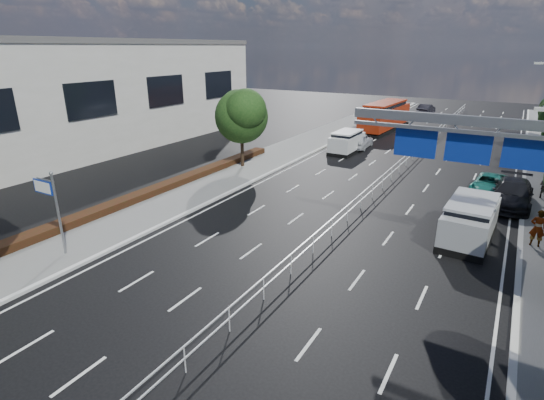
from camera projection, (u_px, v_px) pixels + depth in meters
The scene contains 17 objects.
ground at pixel (242, 320), 16.09m from camera, with size 160.00×160.00×0.00m, color black.
sidewalk_near at pixel (53, 250), 21.48m from camera, with size 5.00×140.00×0.14m, color slate.
kerb_near at pixel (86, 262), 20.30m from camera, with size 0.25×140.00×0.15m, color silver.
median_fence at pixel (397, 168), 34.23m from camera, with size 0.05×85.00×1.02m.
hedge_near at pixel (109, 208), 26.30m from camera, with size 1.00×36.00×0.44m, color black.
toilet_sign at pixel (50, 198), 20.24m from camera, with size 1.62×0.18×4.34m.
overhead_gantry at pixel (486, 144), 19.19m from camera, with size 10.24×0.38×7.45m.
near_building at pixel (94, 96), 43.15m from camera, with size 12.00×38.00×10.00m, color beige.
near_tree_back at pixel (242, 113), 34.76m from camera, with size 4.84×4.51×6.69m.
white_minivan at pixel (347, 142), 41.20m from camera, with size 2.16×4.85×2.10m.
red_bus at pixel (385, 116), 51.95m from camera, with size 3.36×11.69×3.45m.
near_car_silver at pixel (360, 141), 43.05m from camera, with size 1.82×4.53×1.54m, color silver.
near_car_dark at pixel (426, 109), 64.61m from camera, with size 1.64×4.71×1.55m, color black.
silver_minivan at pixel (470, 220), 22.43m from camera, with size 2.54×5.50×2.24m.
parked_car_teal at pixel (490, 184), 29.93m from camera, with size 2.09×4.52×1.26m, color #16665B.
parked_car_dark at pixel (512, 194), 27.37m from camera, with size 2.31×5.68×1.65m, color black.
pedestrian_a at pixel (538, 228), 21.46m from camera, with size 0.71×0.47×1.95m, color gray.
Camera 1 is at (7.78, -11.18, 9.77)m, focal length 28.00 mm.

